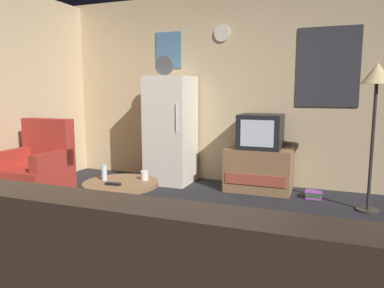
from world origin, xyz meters
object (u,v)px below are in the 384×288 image
Objects in this scene: standing_lamp at (377,85)px; wine_glass at (104,173)px; fridge at (171,130)px; book_stack at (314,195)px; remote_control at (113,184)px; mug_ceramic_white at (145,175)px; crt_tv at (261,131)px; coffee_table at (121,204)px; tv_stand at (259,169)px; armchair at (38,171)px.

standing_lamp reaches higher than wine_glass.
book_stack is (1.96, -0.13, -0.71)m from fridge.
mug_ceramic_white is at bearing 53.60° from remote_control.
crt_tv is at bearing 61.97° from mug_ceramic_white.
coffee_table is 0.35m from mug_ceramic_white.
coffee_table is at bearing -120.32° from crt_tv.
tv_stand is 9.33× the size of mug_ceramic_white.
wine_glass is at bearing -124.75° from crt_tv.
fridge is 1.75m from wine_glass.
coffee_table is 2.35m from book_stack.
book_stack is (1.71, 1.73, -0.40)m from remote_control.
standing_lamp is 2.57m from mug_ceramic_white.
fridge reaches higher than tv_stand.
fridge is at bearing -179.77° from crt_tv.
tv_stand is 2.12m from wine_glass.
remote_control is at bearing -118.53° from tv_stand.
coffee_table is (-2.28, -1.33, -1.14)m from standing_lamp.
crt_tv is 3.60× the size of remote_control.
remote_control is at bearing -118.75° from crt_tv.
fridge is 1.11× the size of standing_lamp.
crt_tv is (1.27, 0.01, 0.03)m from fridge.
book_stack is (0.69, -0.14, -0.73)m from crt_tv.
wine_glass is at bearing -157.10° from mug_ceramic_white.
remote_control is (-2.29, -1.45, -0.91)m from standing_lamp.
armchair reaches higher than wine_glass.
tv_stand is at bearing 62.22° from mug_ceramic_white.
wine_glass reaches higher than mug_ceramic_white.
remote_control is at bearing -35.51° from wine_glass.
remote_control is at bearing -122.58° from mug_ceramic_white.
fridge is 2.46× the size of coffee_table.
remote_control is at bearing -82.48° from fridge.
wine_glass is 2.52m from book_stack.
wine_glass is at bearing -151.79° from standing_lamp.
crt_tv is 2.09m from coffee_table.
wine_glass is at bearing -87.87° from fridge.
tv_stand is 5.60× the size of wine_glass.
fridge is at bearing 170.90° from standing_lamp.
wine_glass is at bearing -124.55° from tv_stand.
armchair is (-3.70, -0.91, -1.02)m from standing_lamp.
standing_lamp is at bearing 28.61° from remote_control.
standing_lamp reaches higher than tv_stand.
crt_tv is at bearing 168.95° from book_stack.
book_stack is at bearing -10.99° from tv_stand.
tv_stand is at bearing 173.59° from crt_tv.
mug_ceramic_white is at bearing -9.21° from armchair.
crt_tv is 1.45m from standing_lamp.
wine_glass is at bearing 178.72° from coffee_table.
fridge is 1.84× the size of armchair.
tv_stand is at bearing 162.09° from standing_lamp.
crt_tv is 1.02m from book_stack.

